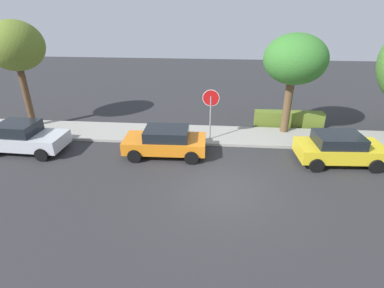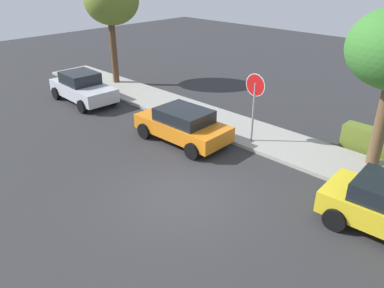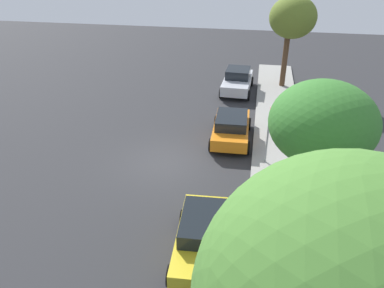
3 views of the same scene
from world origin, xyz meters
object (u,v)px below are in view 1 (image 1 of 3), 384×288
object	(u,v)px
parked_car_yellow	(339,148)
fire_hydrant	(349,141)
parked_car_orange	(165,141)
street_tree_near_corner	(295,60)
street_tree_far	(16,47)
parked_car_silver	(23,137)
stop_sign	(211,106)

from	to	relation	value
parked_car_yellow	fire_hydrant	world-z (taller)	parked_car_yellow
parked_car_orange	parked_car_yellow	size ratio (longest dim) A/B	1.02
parked_car_orange	parked_car_yellow	world-z (taller)	parked_car_yellow
parked_car_orange	street_tree_near_corner	world-z (taller)	street_tree_near_corner
street_tree_near_corner	parked_car_orange	bearing A→B (deg)	-153.75
parked_car_orange	street_tree_far	world-z (taller)	street_tree_far
street_tree_far	fire_hydrant	world-z (taller)	street_tree_far
parked_car_orange	street_tree_near_corner	distance (m)	7.85
street_tree_far	parked_car_orange	bearing A→B (deg)	-19.30
parked_car_orange	fire_hydrant	world-z (taller)	parked_car_orange
parked_car_yellow	parked_car_silver	bearing A→B (deg)	-179.67
stop_sign	street_tree_near_corner	bearing A→B (deg)	18.11
parked_car_orange	street_tree_far	size ratio (longest dim) A/B	0.66
stop_sign	fire_hydrant	xyz separation A→B (m)	(7.15, -0.14, -1.63)
street_tree_far	parked_car_yellow	bearing A→B (deg)	-10.60
street_tree_near_corner	fire_hydrant	distance (m)	4.99
street_tree_far	fire_hydrant	size ratio (longest dim) A/B	8.41
parked_car_yellow	street_tree_near_corner	size ratio (longest dim) A/B	0.72
parked_car_yellow	parked_car_silver	size ratio (longest dim) A/B	0.95
street_tree_near_corner	street_tree_far	world-z (taller)	street_tree_far
street_tree_near_corner	street_tree_far	bearing A→B (deg)	-179.45
parked_car_silver	fire_hydrant	world-z (taller)	parked_car_silver
street_tree_near_corner	street_tree_far	distance (m)	14.88
parked_car_silver	fire_hydrant	size ratio (longest dim) A/B	5.76
parked_car_silver	street_tree_near_corner	world-z (taller)	street_tree_near_corner
fire_hydrant	street_tree_far	bearing A→B (deg)	175.55
parked_car_orange	parked_car_silver	distance (m)	7.11
parked_car_orange	street_tree_far	xyz separation A→B (m)	(-8.53, 2.99, 3.90)
parked_car_silver	street_tree_near_corner	size ratio (longest dim) A/B	0.75
parked_car_orange	parked_car_yellow	xyz separation A→B (m)	(8.10, -0.13, 0.02)
fire_hydrant	street_tree_near_corner	bearing A→B (deg)	152.32
parked_car_silver	fire_hydrant	bearing A→B (deg)	6.33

